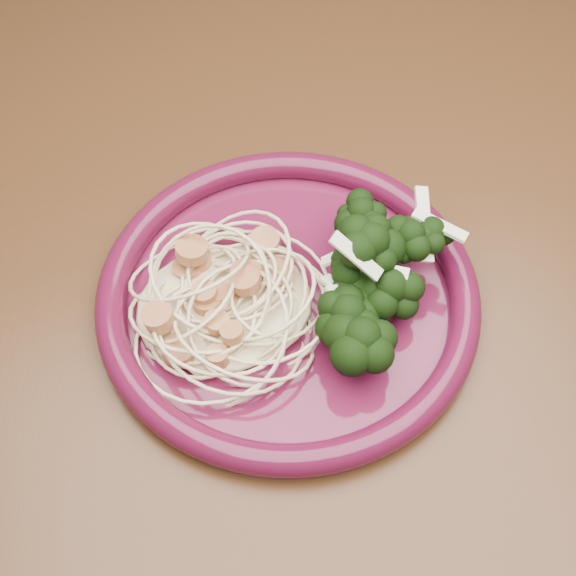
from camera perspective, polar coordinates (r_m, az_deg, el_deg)
The scene contains 6 objects.
dining_table at distance 0.70m, azimuth -0.38°, elevation -1.86°, with size 1.20×0.80×0.75m.
dinner_plate at distance 0.57m, azimuth 0.00°, elevation -0.57°, with size 0.28×0.28×0.02m.
spaghetti_pile at distance 0.56m, azimuth -4.62°, elevation -0.76°, with size 0.13×0.11×0.03m, color beige.
scallop_cluster at distance 0.54m, azimuth -4.85°, elevation 1.24°, with size 0.11×0.11×0.04m, color #C17F4D, non-canonical shape.
broccoli_pile at distance 0.56m, azimuth 5.63°, elevation 1.71°, with size 0.10×0.16×0.05m, color black.
onion_garnish at distance 0.54m, azimuth 5.91°, elevation 3.83°, with size 0.07×0.10×0.05m, color beige, non-canonical shape.
Camera 1 is at (-0.08, -0.37, 1.23)m, focal length 50.00 mm.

